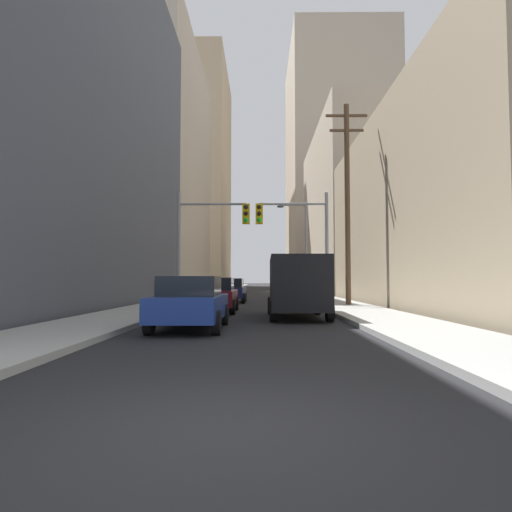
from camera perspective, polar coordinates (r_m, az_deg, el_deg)
The scene contains 15 objects.
ground_plane at distance 4.49m, azimuth -4.82°, elevation -21.41°, with size 400.00×400.00×0.00m, color black.
sidewalk_left at distance 54.50m, azimuth -4.84°, elevation -4.48°, with size 2.87×160.00×0.15m, color #9E9E99.
sidewalk_right at distance 54.43m, azimuth 5.09°, elevation -4.48°, with size 2.87×160.00×0.15m, color #9E9E99.
cargo_van_black at distance 16.96m, azimuth 5.24°, elevation -3.49°, with size 2.16×5.24×2.26m.
sedan_blue at distance 13.05m, azimuth -8.29°, elevation -5.87°, with size 1.95×4.22×1.52m.
sedan_maroon at distance 19.86m, azimuth -5.26°, elevation -4.92°, with size 1.95×4.21×1.52m.
sedan_navy at distance 28.36m, azimuth -3.28°, elevation -4.37°, with size 1.95×4.25×1.52m.
traffic_signal_near_left at distance 23.59m, azimuth -5.91°, elevation 3.34°, with size 3.80×0.44×6.00m.
traffic_signal_near_right at distance 23.52m, azimuth 5.07°, elevation 3.35°, with size 3.80×0.44×6.00m.
utility_pole_right at distance 24.28m, azimuth 11.52°, elevation 7.06°, with size 2.20×0.28×10.76m.
street_lamp_right at distance 35.28m, azimuth 5.76°, elevation 2.01°, with size 2.34×0.32×7.50m.
building_left_mid_office at distance 56.36m, azimuth -20.78°, elevation 10.14°, with size 25.83×26.46×28.22m, color #B7A893.
building_left_far_tower at distance 99.85m, azimuth -7.97°, elevation 9.85°, with size 14.63×28.14×47.41m, color tan.
building_right_mid_block at distance 58.52m, azimuth 20.07°, elevation 5.29°, with size 25.57×27.45×19.48m, color #B7A893.
building_right_far_highrise at distance 94.65m, azimuth 10.23°, elevation 10.90°, with size 19.23×28.36×48.40m, color #B7A893.
Camera 1 is at (0.39, -4.25, 1.41)m, focal length 31.49 mm.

